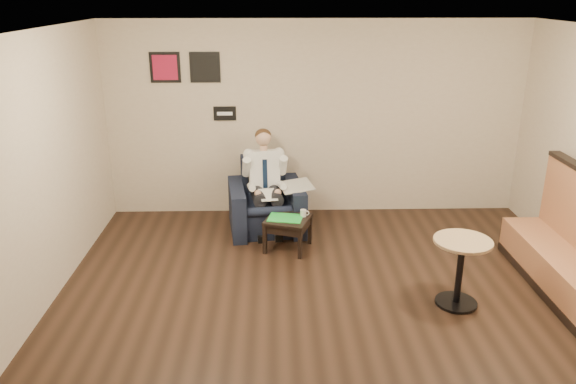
{
  "coord_description": "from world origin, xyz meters",
  "views": [
    {
      "loc": [
        -0.6,
        -4.94,
        3.16
      ],
      "look_at": [
        -0.44,
        1.2,
        0.94
      ],
      "focal_mm": 35.0,
      "sensor_mm": 36.0,
      "label": 1
    }
  ],
  "objects_px": {
    "seated_man": "(267,187)",
    "coffee_mug": "(303,213)",
    "smartphone": "(295,214)",
    "cafe_table": "(459,272)",
    "green_folder": "(285,218)",
    "armchair": "(266,197)",
    "side_table": "(288,233)"
  },
  "relations": [
    {
      "from": "seated_man",
      "to": "coffee_mug",
      "type": "relative_size",
      "value": 14.61
    },
    {
      "from": "smartphone",
      "to": "cafe_table",
      "type": "xyz_separation_m",
      "value": [
        1.67,
        -1.54,
        -0.06
      ]
    },
    {
      "from": "seated_man",
      "to": "green_folder",
      "type": "bearing_deg",
      "value": -73.33
    },
    {
      "from": "green_folder",
      "to": "cafe_table",
      "type": "relative_size",
      "value": 0.57
    },
    {
      "from": "armchair",
      "to": "green_folder",
      "type": "xyz_separation_m",
      "value": [
        0.25,
        -0.66,
        -0.05
      ]
    },
    {
      "from": "green_folder",
      "to": "armchair",
      "type": "bearing_deg",
      "value": 110.93
    },
    {
      "from": "green_folder",
      "to": "smartphone",
      "type": "xyz_separation_m",
      "value": [
        0.13,
        0.14,
        -0.0
      ]
    },
    {
      "from": "side_table",
      "to": "cafe_table",
      "type": "relative_size",
      "value": 0.7
    },
    {
      "from": "cafe_table",
      "to": "armchair",
      "type": "bearing_deg",
      "value": 134.86
    },
    {
      "from": "coffee_mug",
      "to": "cafe_table",
      "type": "height_order",
      "value": "cafe_table"
    },
    {
      "from": "coffee_mug",
      "to": "cafe_table",
      "type": "bearing_deg",
      "value": -43.02
    },
    {
      "from": "armchair",
      "to": "smartphone",
      "type": "distance_m",
      "value": 0.65
    },
    {
      "from": "green_folder",
      "to": "coffee_mug",
      "type": "xyz_separation_m",
      "value": [
        0.23,
        0.06,
        0.04
      ]
    },
    {
      "from": "green_folder",
      "to": "smartphone",
      "type": "bearing_deg",
      "value": 46.94
    },
    {
      "from": "green_folder",
      "to": "coffee_mug",
      "type": "distance_m",
      "value": 0.24
    },
    {
      "from": "seated_man",
      "to": "green_folder",
      "type": "distance_m",
      "value": 0.63
    },
    {
      "from": "side_table",
      "to": "smartphone",
      "type": "height_order",
      "value": "smartphone"
    },
    {
      "from": "side_table",
      "to": "seated_man",
      "type": "bearing_deg",
      "value": 117.14
    },
    {
      "from": "seated_man",
      "to": "coffee_mug",
      "type": "height_order",
      "value": "seated_man"
    },
    {
      "from": "armchair",
      "to": "cafe_table",
      "type": "height_order",
      "value": "armchair"
    },
    {
      "from": "coffee_mug",
      "to": "smartphone",
      "type": "relative_size",
      "value": 0.68
    },
    {
      "from": "seated_man",
      "to": "side_table",
      "type": "xyz_separation_m",
      "value": [
        0.27,
        -0.52,
        -0.44
      ]
    },
    {
      "from": "seated_man",
      "to": "cafe_table",
      "type": "bearing_deg",
      "value": -50.77
    },
    {
      "from": "green_folder",
      "to": "coffee_mug",
      "type": "height_order",
      "value": "coffee_mug"
    },
    {
      "from": "armchair",
      "to": "coffee_mug",
      "type": "bearing_deg",
      "value": -58.24
    },
    {
      "from": "smartphone",
      "to": "green_folder",
      "type": "bearing_deg",
      "value": -103.96
    },
    {
      "from": "coffee_mug",
      "to": "side_table",
      "type": "bearing_deg",
      "value": -165.41
    },
    {
      "from": "side_table",
      "to": "green_folder",
      "type": "xyz_separation_m",
      "value": [
        -0.03,
        -0.01,
        0.22
      ]
    },
    {
      "from": "armchair",
      "to": "cafe_table",
      "type": "relative_size",
      "value": 1.33
    },
    {
      "from": "seated_man",
      "to": "side_table",
      "type": "height_order",
      "value": "seated_man"
    },
    {
      "from": "coffee_mug",
      "to": "smartphone",
      "type": "height_order",
      "value": "coffee_mug"
    },
    {
      "from": "green_folder",
      "to": "smartphone",
      "type": "distance_m",
      "value": 0.19
    }
  ]
}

